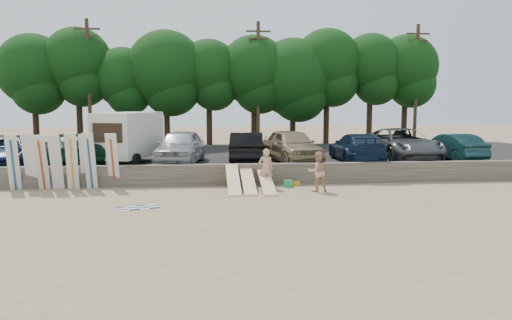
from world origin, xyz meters
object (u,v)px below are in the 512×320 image
object	(u,v)px
car_0	(5,151)
car_4	(292,146)
beachgoer_b	(318,172)
car_2	(180,147)
cooler	(288,184)
box_trailer	(128,135)
car_5	(357,147)
car_6	(402,144)
car_1	(69,149)
car_3	(247,147)
car_7	(452,147)
beachgoer_a	(266,168)

from	to	relation	value
car_0	car_4	world-z (taller)	car_4
car_0	beachgoer_b	distance (m)	15.95
beachgoer_b	car_2	bearing A→B (deg)	-47.30
cooler	car_0	bearing A→B (deg)	156.29
beachgoer_b	cooler	bearing A→B (deg)	-57.80
car_0	box_trailer	bearing A→B (deg)	-7.62
car_4	car_5	xyz separation A→B (m)	(3.59, -0.03, -0.12)
car_4	car_5	world-z (taller)	car_4
car_0	cooler	bearing A→B (deg)	-26.23
car_6	cooler	bearing A→B (deg)	-150.41
car_2	car_1	bearing A→B (deg)	-176.20
car_6	beachgoer_b	world-z (taller)	car_6
car_4	car_3	bearing A→B (deg)	158.61
car_6	cooler	world-z (taller)	car_6
car_7	car_2	bearing A→B (deg)	-7.24
box_trailer	beachgoer_a	xyz separation A→B (m)	(6.77, -4.35, -1.30)
car_1	beachgoer_b	xyz separation A→B (m)	(11.96, -5.52, -0.62)
car_3	car_4	distance (m)	2.44
car_1	car_5	xyz separation A→B (m)	(15.30, -0.49, -0.04)
cooler	beachgoer_a	bearing A→B (deg)	178.30
car_2	car_5	xyz separation A→B (m)	(9.53, -0.02, -0.13)
car_0	car_6	size ratio (longest dim) A/B	0.88
car_2	car_7	world-z (taller)	car_2
car_5	car_7	size ratio (longest dim) A/B	1.18
car_2	cooler	xyz separation A→B (m)	(5.11, -3.77, -1.44)
car_7	cooler	xyz separation A→B (m)	(-9.98, -3.93, -1.28)
car_1	car_5	world-z (taller)	car_1
car_5	cooler	size ratio (longest dim) A/B	13.97
car_6	beachgoer_b	size ratio (longest dim) A/B	3.59
car_2	cooler	bearing A→B (deg)	-27.87
car_1	car_4	xyz separation A→B (m)	(11.71, -0.46, 0.09)
car_7	car_1	bearing A→B (deg)	-8.72
car_4	car_1	bearing A→B (deg)	167.63
cooler	box_trailer	bearing A→B (deg)	143.53
car_7	car_3	bearing A→B (deg)	-9.50
car_3	car_7	world-z (taller)	car_3
car_1	beachgoer_a	size ratio (longest dim) A/B	3.19
box_trailer	beachgoer_b	world-z (taller)	box_trailer
car_3	cooler	bearing A→B (deg)	115.83
car_5	beachgoer_a	bearing A→B (deg)	36.44
car_5	car_6	xyz separation A→B (m)	(2.78, 0.59, 0.11)
car_0	beachgoer_b	bearing A→B (deg)	-29.61
car_6	car_3	bearing A→B (deg)	179.07
box_trailer	cooler	world-z (taller)	box_trailer
car_1	car_2	distance (m)	5.79
cooler	car_4	bearing A→B (deg)	69.50
box_trailer	car_1	size ratio (longest dim) A/B	0.81
car_5	box_trailer	bearing A→B (deg)	-1.00
car_6	car_4	bearing A→B (deg)	-176.47
car_7	beachgoer_a	size ratio (longest dim) A/B	2.48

